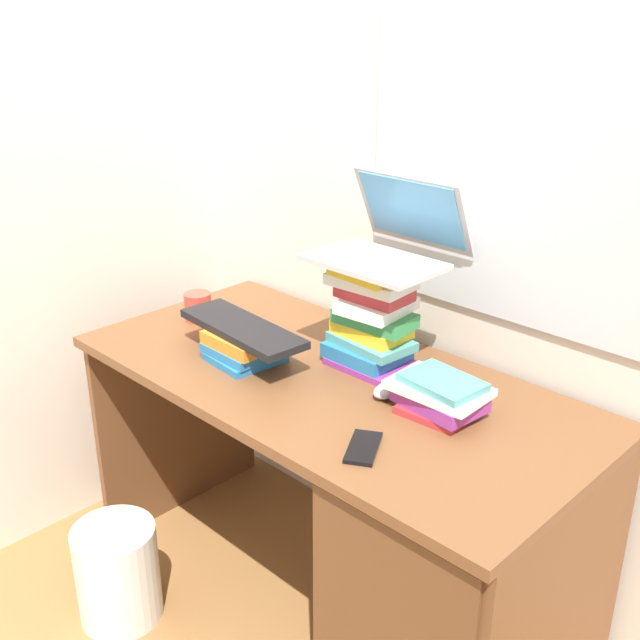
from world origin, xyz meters
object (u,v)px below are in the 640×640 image
(cell_phone, at_px, (363,448))
(wastebasket, at_px, (118,573))
(book_stack_side, at_px, (440,395))
(keyboard, at_px, (242,328))
(book_stack_tall, at_px, (372,317))
(laptop, at_px, (390,240))
(book_stack_keyboard_riser, at_px, (245,346))
(computer_mouse, at_px, (389,389))
(mug, at_px, (198,307))
(desk, at_px, (428,550))

(cell_phone, height_order, wastebasket, cell_phone)
(book_stack_side, xyz_separation_m, keyboard, (-0.57, -0.14, 0.05))
(book_stack_side, distance_m, keyboard, 0.59)
(book_stack_tall, height_order, laptop, laptop)
(book_stack_keyboard_riser, height_order, wastebasket, book_stack_keyboard_riser)
(book_stack_side, distance_m, wastebasket, 1.11)
(wastebasket, bearing_deg, computer_mouse, 41.29)
(computer_mouse, height_order, mug, mug)
(keyboard, distance_m, mug, 0.34)
(cell_phone, bearing_deg, laptop, 93.80)
(laptop, height_order, computer_mouse, laptop)
(book_stack_keyboard_riser, height_order, keyboard, keyboard)
(book_stack_keyboard_riser, relative_size, mug, 1.64)
(book_stack_side, height_order, keyboard, keyboard)
(desk, bearing_deg, keyboard, -174.42)
(book_stack_side, bearing_deg, computer_mouse, -172.07)
(book_stack_side, bearing_deg, keyboard, -166.37)
(book_stack_tall, height_order, wastebasket, book_stack_tall)
(book_stack_tall, bearing_deg, wastebasket, -124.26)
(book_stack_keyboard_riser, relative_size, computer_mouse, 1.90)
(cell_phone, bearing_deg, mug, 136.60)
(desk, distance_m, cell_phone, 0.40)
(keyboard, relative_size, mug, 3.48)
(desk, relative_size, laptop, 4.15)
(mug, bearing_deg, computer_mouse, 2.47)
(laptop, bearing_deg, desk, -33.83)
(book_stack_tall, distance_m, computer_mouse, 0.23)
(book_stack_keyboard_riser, height_order, mug, mug)
(book_stack_keyboard_riser, relative_size, keyboard, 0.47)
(book_stack_keyboard_riser, distance_m, book_stack_side, 0.59)
(laptop, bearing_deg, keyboard, -133.07)
(desk, height_order, wastebasket, desk)
(computer_mouse, distance_m, mug, 0.75)
(desk, relative_size, computer_mouse, 14.08)
(mug, bearing_deg, keyboard, -15.20)
(book_stack_keyboard_riser, xyz_separation_m, wastebasket, (-0.15, -0.39, -0.65))
(laptop, relative_size, wastebasket, 1.16)
(book_stack_tall, height_order, book_stack_keyboard_riser, book_stack_tall)
(book_stack_tall, relative_size, book_stack_keyboard_riser, 1.47)
(book_stack_tall, xyz_separation_m, book_stack_side, (0.30, -0.09, -0.09))
(book_stack_keyboard_riser, height_order, cell_phone, book_stack_keyboard_riser)
(laptop, height_order, mug, laptop)
(desk, bearing_deg, book_stack_side, 122.52)
(mug, bearing_deg, wastebasket, -69.82)
(desk, height_order, mug, mug)
(laptop, bearing_deg, cell_phone, -55.98)
(book_stack_side, distance_m, mug, 0.90)
(book_stack_tall, height_order, keyboard, book_stack_tall)
(desk, bearing_deg, wastebasket, -149.77)
(book_stack_keyboard_riser, xyz_separation_m, cell_phone, (0.55, -0.12, -0.04))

